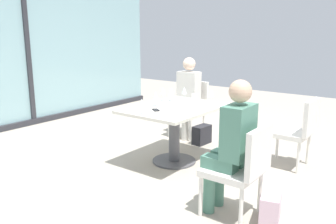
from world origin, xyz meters
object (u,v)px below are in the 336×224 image
(wine_glass_5, at_px, (142,103))
(coffee_cup, at_px, (194,97))
(chair_far_right, at_px, (190,105))
(chair_front_right, at_px, (297,128))
(wine_glass_2, at_px, (171,91))
(handbag_0, at_px, (270,209))
(cell_phone_on_table, at_px, (156,110))
(wine_glass_0, at_px, (163,91))
(person_far_right, at_px, (187,94))
(person_front_left, at_px, (232,142))
(wine_glass_1, at_px, (211,94))
(dining_table_main, at_px, (174,121))
(wine_glass_3, at_px, (156,96))
(chair_front_left, at_px, (242,166))
(handbag_1, at_px, (202,135))
(wine_glass_4, at_px, (184,91))

(wine_glass_5, distance_m, coffee_cup, 1.07)
(chair_far_right, xyz_separation_m, chair_front_right, (-0.38, -1.82, 0.00))
(chair_front_right, bearing_deg, coffee_cup, 100.97)
(wine_glass_2, relative_size, handbag_0, 0.62)
(cell_phone_on_table, bearing_deg, wine_glass_0, 65.09)
(wine_glass_0, bearing_deg, chair_far_right, 9.67)
(person_far_right, relative_size, wine_glass_0, 6.81)
(wine_glass_2, distance_m, cell_phone_on_table, 0.62)
(chair_far_right, distance_m, wine_glass_5, 1.81)
(wine_glass_5, height_order, cell_phone_on_table, wine_glass_5)
(person_front_left, xyz_separation_m, wine_glass_1, (1.23, 0.93, 0.16))
(dining_table_main, height_order, wine_glass_3, wine_glass_3)
(dining_table_main, height_order, wine_glass_5, wine_glass_5)
(person_front_left, relative_size, coffee_cup, 14.00)
(chair_far_right, height_order, coffee_cup, chair_far_right)
(wine_glass_3, bearing_deg, wine_glass_0, 22.85)
(chair_front_left, bearing_deg, handbag_1, 40.94)
(dining_table_main, distance_m, wine_glass_0, 0.53)
(wine_glass_5, height_order, handbag_0, wine_glass_5)
(wine_glass_5, distance_m, handbag_0, 1.77)
(wine_glass_1, bearing_deg, chair_front_left, -139.86)
(dining_table_main, relative_size, wine_glass_0, 6.79)
(wine_glass_4, bearing_deg, handbag_0, -123.98)
(person_far_right, height_order, coffee_cup, person_far_right)
(wine_glass_5, bearing_deg, wine_glass_4, 5.98)
(wine_glass_0, bearing_deg, dining_table_main, -122.76)
(person_far_right, height_order, wine_glass_2, person_far_right)
(dining_table_main, distance_m, person_far_right, 1.17)
(wine_glass_0, distance_m, handbag_0, 2.26)
(wine_glass_0, bearing_deg, chair_front_left, -121.06)
(wine_glass_1, bearing_deg, wine_glass_2, 109.02)
(wine_glass_1, bearing_deg, cell_phone_on_table, 156.49)
(chair_front_left, height_order, handbag_0, chair_front_left)
(coffee_cup, bearing_deg, dining_table_main, -176.48)
(wine_glass_0, relative_size, handbag_0, 0.62)
(chair_front_right, height_order, handbag_1, chair_front_right)
(dining_table_main, relative_size, chair_front_left, 1.44)
(wine_glass_4, height_order, cell_phone_on_table, wine_glass_4)
(chair_front_right, bearing_deg, person_front_left, 175.94)
(chair_front_left, bearing_deg, wine_glass_3, 66.28)
(chair_front_left, distance_m, wine_glass_0, 1.97)
(chair_far_right, relative_size, wine_glass_0, 4.70)
(wine_glass_1, relative_size, wine_glass_3, 1.00)
(dining_table_main, distance_m, wine_glass_5, 0.64)
(wine_glass_4, xyz_separation_m, cell_phone_on_table, (-0.74, -0.09, -0.13))
(cell_phone_on_table, relative_size, handbag_1, 0.48)
(chair_front_right, relative_size, wine_glass_1, 4.70)
(cell_phone_on_table, height_order, handbag_1, cell_phone_on_table)
(cell_phone_on_table, bearing_deg, chair_far_right, 53.14)
(wine_glass_1, bearing_deg, wine_glass_3, 139.41)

